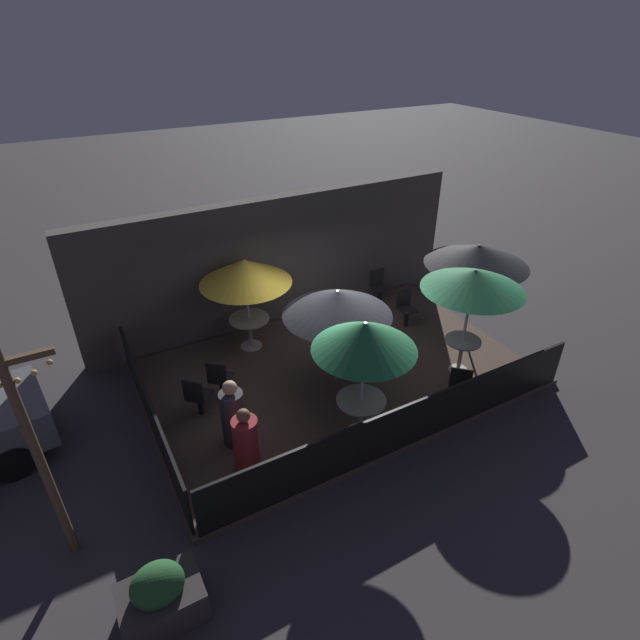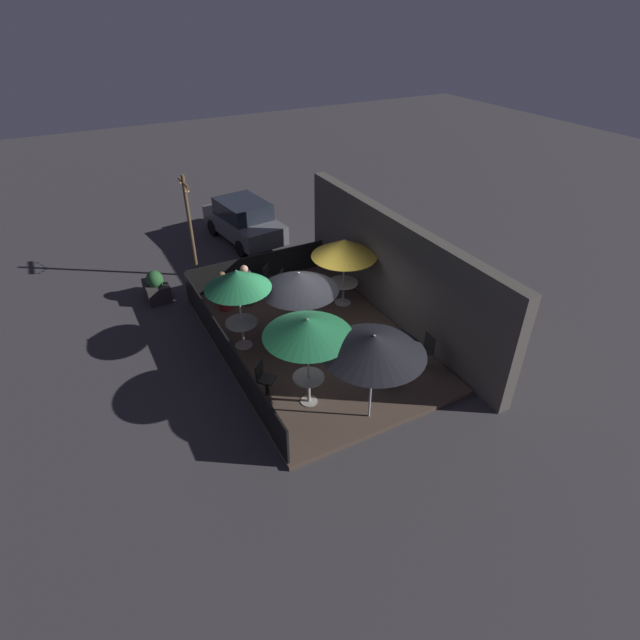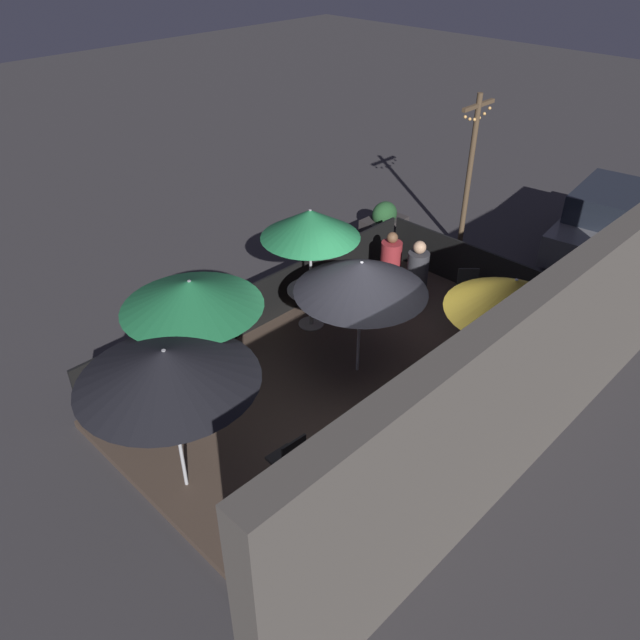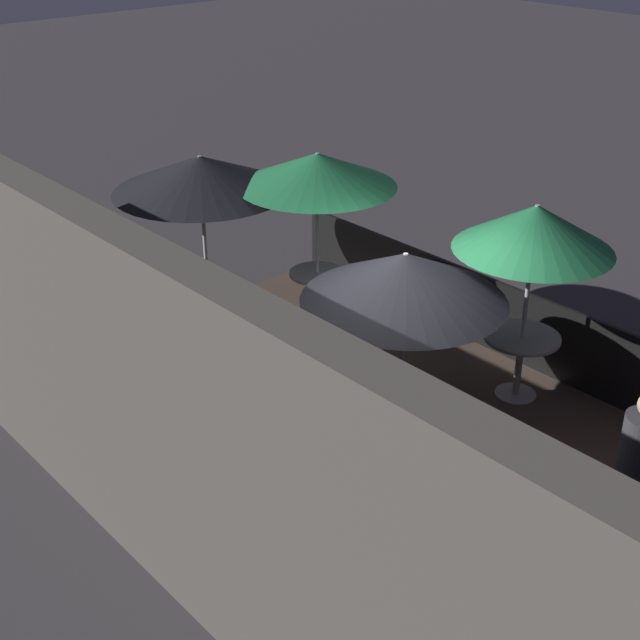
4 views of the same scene
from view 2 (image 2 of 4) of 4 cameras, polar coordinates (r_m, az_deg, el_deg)
ground_plane at (r=14.20m, az=-1.01°, el=-2.46°), size 60.00×60.00×0.00m
patio_deck at (r=14.17m, az=-1.01°, el=-2.26°), size 7.75×5.02×0.12m
building_wall at (r=14.62m, az=8.57°, el=5.60°), size 9.35×0.36×3.17m
fence_front at (r=13.14m, az=-10.65°, el=-3.30°), size 7.55×0.05×0.95m
fence_side_left at (r=16.89m, az=-7.02°, el=5.97°), size 0.05×4.82×0.95m
patio_umbrella_0 at (r=10.76m, az=-1.41°, el=-0.84°), size 2.01×2.01×2.37m
patio_umbrella_1 at (r=12.90m, az=-9.45°, el=4.60°), size 1.74×1.74×2.34m
patio_umbrella_2 at (r=14.83m, az=2.80°, el=8.23°), size 1.98×1.98×2.16m
patio_umbrella_3 at (r=13.17m, az=-2.41°, el=4.45°), size 2.13×2.13×2.09m
patio_umbrella_4 at (r=10.48m, az=6.19°, el=-2.79°), size 2.26×2.26×2.29m
dining_table_0 at (r=11.71m, az=-1.31°, el=-7.13°), size 0.74×0.74×0.77m
dining_table_1 at (r=13.66m, az=-8.89°, el=-0.77°), size 0.87×0.87×0.78m
dining_table_2 at (r=15.43m, az=2.67°, el=3.88°), size 0.90×0.90×0.75m
patio_chair_0 at (r=15.84m, az=-4.01°, el=4.26°), size 0.56×0.56×0.91m
patio_chair_1 at (r=12.53m, az=7.28°, el=-4.82°), size 0.42×0.42×0.93m
patio_chair_2 at (r=12.09m, az=-6.42°, el=-6.50°), size 0.57×0.57×0.91m
patio_chair_3 at (r=13.12m, az=11.92°, el=-3.34°), size 0.42×0.42×0.93m
patio_chair_4 at (r=16.18m, az=-5.78°, el=4.81°), size 0.57×0.57×0.91m
patron_0 at (r=15.43m, az=-10.92°, el=3.08°), size 0.59×0.59×1.27m
patron_1 at (r=15.56m, az=-8.49°, el=3.76°), size 0.46×0.46×1.33m
planter_box at (r=16.83m, az=-18.21°, el=3.62°), size 1.01×0.71×0.97m
light_post at (r=17.21m, az=-14.70°, el=10.82°), size 1.10×0.12×3.55m
parked_car_0 at (r=20.04m, az=-8.71°, el=11.20°), size 4.08×2.19×1.62m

